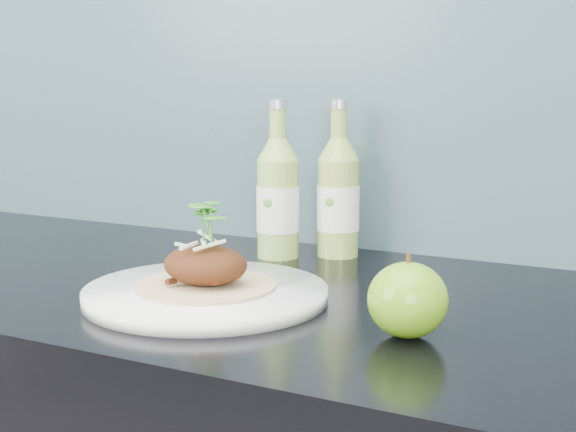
% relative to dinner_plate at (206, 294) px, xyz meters
% --- Properties ---
extents(subway_backsplash, '(4.00, 0.02, 0.70)m').
position_rel_dinner_plate_xyz_m(subway_backsplash, '(0.05, 0.38, 0.34)').
color(subway_backsplash, '#72A4B3').
rests_on(subway_backsplash, kitchen_counter).
extents(dinner_plate, '(0.32, 0.32, 0.02)m').
position_rel_dinner_plate_xyz_m(dinner_plate, '(0.00, 0.00, 0.00)').
color(dinner_plate, white).
rests_on(dinner_plate, kitchen_counter).
extents(pork_taco, '(0.17, 0.17, 0.10)m').
position_rel_dinner_plate_xyz_m(pork_taco, '(0.00, 0.00, 0.04)').
color(pork_taco, tan).
rests_on(pork_taco, dinner_plate).
extents(green_apple, '(0.10, 0.10, 0.09)m').
position_rel_dinner_plate_xyz_m(green_apple, '(0.26, -0.02, 0.03)').
color(green_apple, '#42880E').
rests_on(green_apple, kitchen_counter).
extents(cider_bottle_left, '(0.08, 0.08, 0.23)m').
position_rel_dinner_plate_xyz_m(cider_bottle_left, '(-0.04, 0.25, 0.08)').
color(cider_bottle_left, '#97BC4E').
rests_on(cider_bottle_left, kitchen_counter).
extents(cider_bottle_right, '(0.08, 0.08, 0.23)m').
position_rel_dinner_plate_xyz_m(cider_bottle_right, '(0.04, 0.30, 0.08)').
color(cider_bottle_right, '#97B34A').
rests_on(cider_bottle_right, kitchen_counter).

